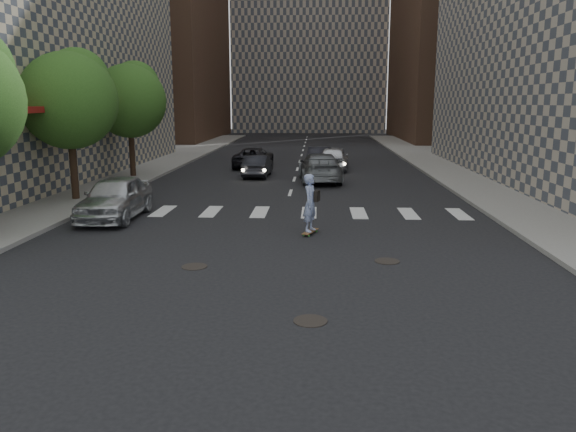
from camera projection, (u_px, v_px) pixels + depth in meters
name	position (u px, v px, depth m)	size (l,w,h in m)	color
ground	(264.00, 282.00, 13.97)	(160.00, 160.00, 0.00)	black
sidewalk_left	(58.00, 174.00, 34.26)	(13.00, 80.00, 0.15)	gray
sidewalk_right	(543.00, 177.00, 32.79)	(13.00, 80.00, 0.15)	gray
tree_b	(71.00, 96.00, 24.42)	(4.20, 4.20, 6.60)	#382619
tree_c	(131.00, 98.00, 32.25)	(4.20, 4.20, 6.60)	#382619
manhole_a	(310.00, 321.00, 11.46)	(0.70, 0.70, 0.02)	black
manhole_b	(194.00, 267.00, 15.24)	(0.70, 0.70, 0.02)	black
manhole_c	(387.00, 261.00, 15.76)	(0.70, 0.70, 0.02)	black
skateboarder	(311.00, 203.00, 18.81)	(0.68, 1.05, 2.05)	brown
silver_sedan	(115.00, 197.00, 21.44)	(1.93, 4.80, 1.64)	#B9BCC0
traffic_car_a	(258.00, 166.00, 33.52)	(1.37, 3.92, 1.29)	black
traffic_car_b	(320.00, 167.00, 31.48)	(2.23, 5.50, 1.59)	slate
traffic_car_c	(254.00, 157.00, 38.25)	(2.27, 4.92, 1.37)	black
traffic_car_d	(334.00, 158.00, 36.71)	(1.86, 4.63, 1.58)	silver
traffic_car_e	(320.00, 156.00, 39.08)	(1.45, 4.17, 1.37)	black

